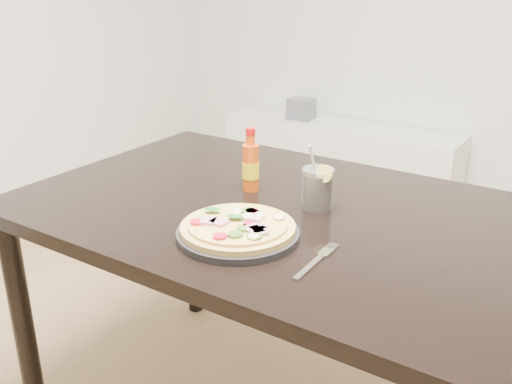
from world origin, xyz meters
The scene contains 8 objects.
dining_table centered at (-0.14, 0.30, 0.67)m, with size 1.40×0.90×0.75m.
plate centered at (-0.13, 0.09, 0.76)m, with size 0.29×0.29×0.02m, color black.
pizza centered at (-0.13, 0.09, 0.78)m, with size 0.27×0.27×0.03m.
hot_sauce_bottle centered at (-0.28, 0.36, 0.82)m, with size 0.06×0.06×0.18m.
cola_cup centered at (-0.06, 0.35, 0.80)m, with size 0.09×0.08×0.17m.
fork centered at (0.08, 0.09, 0.75)m, with size 0.02×0.19×0.00m.
media_console centered at (-0.80, 2.07, 0.25)m, with size 1.40×0.34×0.50m, color white.
cd_stack centered at (-1.05, 2.05, 0.56)m, with size 0.14×0.12×0.13m.
Camera 1 is at (0.57, -0.89, 1.33)m, focal length 40.00 mm.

